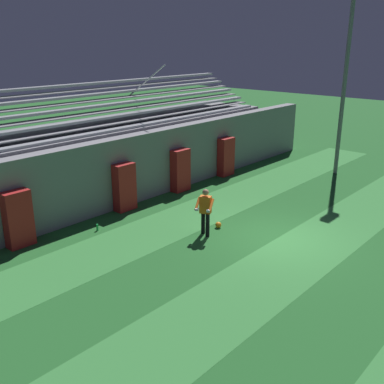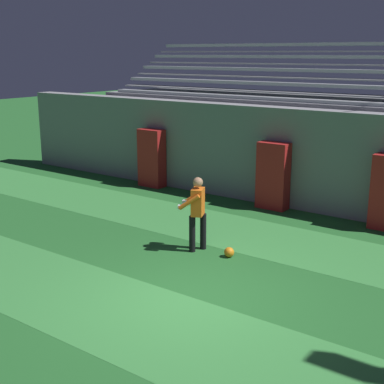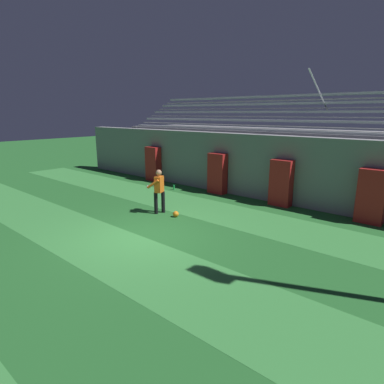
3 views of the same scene
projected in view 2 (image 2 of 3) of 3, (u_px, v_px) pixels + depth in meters
name	position (u px, v px, depth m)	size (l,w,h in m)	color
ground_plane	(195.00, 298.00, 9.61)	(80.00, 80.00, 0.00)	#236028
turf_stripe_mid	(151.00, 325.00, 8.65)	(28.00, 2.39, 0.01)	#38843D
turf_stripe_far	(285.00, 243.00, 12.39)	(28.00, 2.39, 0.01)	#38843D
back_wall	(337.00, 163.00, 14.34)	(24.00, 0.60, 2.80)	gray
padding_pillar_gate_left	(273.00, 176.00, 14.94)	(0.88, 0.44, 1.88)	#B21E1E
padding_pillar_far_left	(152.00, 158.00, 17.47)	(0.88, 0.44, 1.88)	#B21E1E
bleacher_stand	(366.00, 147.00, 16.14)	(18.00, 4.05, 5.43)	gray
goalkeeper	(197.00, 209.00, 11.71)	(0.67, 0.71, 1.67)	black
soccer_ball	(229.00, 252.00, 11.51)	(0.22, 0.22, 0.22)	orange
water_bottle	(196.00, 199.00, 15.63)	(0.07, 0.07, 0.24)	green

